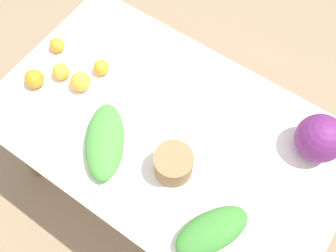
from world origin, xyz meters
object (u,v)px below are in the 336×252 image
(greens_bunch_beet_tops, at_px, (105,141))
(greens_bunch_dandelion, at_px, (212,231))
(orange_1, at_px, (34,79))
(orange_2, at_px, (61,72))
(cabbage_purple, at_px, (320,138))
(orange_4, at_px, (81,82))
(orange_0, at_px, (101,67))
(paper_bag, at_px, (173,164))
(orange_3, at_px, (57,45))

(greens_bunch_beet_tops, relative_size, greens_bunch_dandelion, 1.16)
(orange_1, height_order, orange_2, orange_1)
(greens_bunch_beet_tops, xyz_separation_m, greens_bunch_dandelion, (-0.51, 0.05, -0.00))
(greens_bunch_dandelion, xyz_separation_m, orange_2, (0.86, -0.20, -0.00))
(cabbage_purple, xyz_separation_m, orange_2, (1.01, 0.30, -0.06))
(greens_bunch_dandelion, bearing_deg, cabbage_purple, -106.90)
(orange_1, relative_size, orange_4, 0.96)
(orange_0, relative_size, orange_2, 0.95)
(orange_4, bearing_deg, orange_0, -101.39)
(paper_bag, height_order, greens_bunch_dandelion, paper_bag)
(orange_4, bearing_deg, greens_bunch_dandelion, 164.98)
(greens_bunch_beet_tops, relative_size, orange_4, 3.91)
(orange_2, distance_m, orange_4, 0.10)
(paper_bag, relative_size, orange_3, 2.22)
(orange_0, distance_m, orange_4, 0.11)
(greens_bunch_dandelion, height_order, orange_2, greens_bunch_dandelion)
(cabbage_purple, xyz_separation_m, orange_3, (1.12, 0.20, -0.06))
(orange_0, xyz_separation_m, orange_1, (0.19, 0.20, 0.01))
(orange_3, distance_m, orange_4, 0.23)
(orange_0, bearing_deg, cabbage_purple, -168.24)
(orange_2, bearing_deg, orange_0, -137.53)
(orange_0, bearing_deg, orange_3, 4.17)
(paper_bag, distance_m, orange_4, 0.52)
(cabbage_purple, xyz_separation_m, orange_4, (0.91, 0.29, -0.05))
(cabbage_purple, height_order, orange_1, cabbage_purple)
(orange_3, bearing_deg, orange_4, 157.00)
(greens_bunch_beet_tops, xyz_separation_m, orange_1, (0.41, -0.05, 0.00))
(orange_3, bearing_deg, greens_bunch_beet_tops, 152.42)
(greens_bunch_beet_tops, distance_m, orange_3, 0.52)
(greens_bunch_dandelion, height_order, orange_1, orange_1)
(greens_bunch_beet_tops, bearing_deg, greens_bunch_dandelion, 174.12)
(orange_1, bearing_deg, orange_0, -132.57)
(orange_1, xyz_separation_m, orange_3, (0.05, -0.19, -0.01))
(greens_bunch_dandelion, distance_m, orange_3, 1.01)
(orange_3, bearing_deg, paper_bag, 166.54)
(cabbage_purple, distance_m, orange_3, 1.14)
(greens_bunch_dandelion, distance_m, orange_4, 0.78)
(cabbage_purple, bearing_deg, orange_0, 11.76)
(greens_bunch_beet_tops, distance_m, orange_0, 0.34)
(greens_bunch_beet_tops, relative_size, orange_3, 4.93)
(orange_3, bearing_deg, orange_1, 103.71)
(greens_bunch_beet_tops, distance_m, greens_bunch_dandelion, 0.51)
(cabbage_purple, relative_size, paper_bag, 1.25)
(paper_bag, height_order, orange_3, paper_bag)
(orange_0, xyz_separation_m, orange_4, (0.02, 0.11, 0.01))
(greens_bunch_dandelion, distance_m, orange_2, 0.88)
(orange_1, bearing_deg, orange_2, -125.10)
(cabbage_purple, bearing_deg, greens_bunch_beet_tops, 33.88)
(greens_bunch_beet_tops, xyz_separation_m, orange_2, (0.35, -0.14, -0.00))
(orange_1, bearing_deg, orange_4, -149.62)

